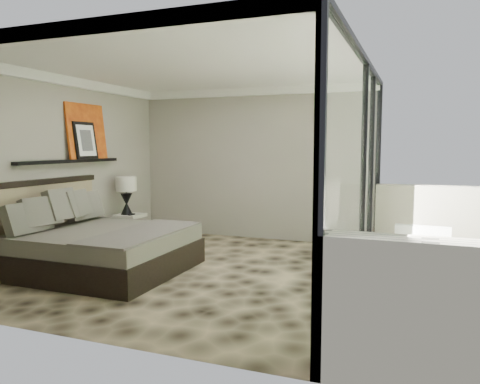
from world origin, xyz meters
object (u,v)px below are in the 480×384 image
(bed, at_px, (99,246))
(nightstand, at_px, (130,230))
(table_lamp, at_px, (126,190))
(lounger, at_px, (419,264))

(bed, bearing_deg, nightstand, 111.38)
(nightstand, distance_m, table_lamp, 0.72)
(table_lamp, relative_size, lounger, 0.43)
(table_lamp, distance_m, lounger, 4.97)
(nightstand, xyz_separation_m, lounger, (4.87, -0.56, -0.04))
(bed, xyz_separation_m, table_lamp, (-0.71, 1.70, 0.60))
(bed, bearing_deg, table_lamp, 112.57)
(nightstand, bearing_deg, lounger, -14.20)
(nightstand, relative_size, table_lamp, 0.68)
(nightstand, height_order, table_lamp, table_lamp)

